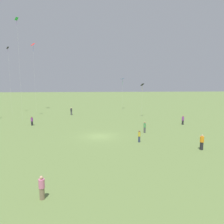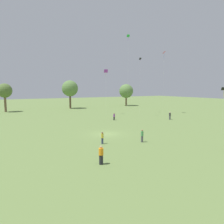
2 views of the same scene
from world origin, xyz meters
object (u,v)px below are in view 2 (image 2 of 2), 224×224
object	(u,v)px
kite_1	(106,73)
kite_4	(140,63)
person_4	(101,155)
person_7	(114,117)
kite_0	(164,55)
kite_2	(128,44)
person_0	(170,116)
person_3	(102,138)
kite_7	(224,91)
person_6	(142,136)

from	to	relation	value
kite_1	kite_4	world-z (taller)	kite_4
person_4	person_7	world-z (taller)	person_4
kite_0	kite_2	bearing A→B (deg)	1.09
person_0	kite_2	size ratio (longest dim) A/B	0.09
kite_1	kite_2	size ratio (longest dim) A/B	0.60
person_3	kite_1	distance (m)	33.67
kite_0	person_7	bearing A→B (deg)	11.51
kite_1	kite_2	xyz separation A→B (m)	(2.66, -6.75, 6.68)
person_4	kite_1	distance (m)	41.02
kite_2	person_7	bearing A→B (deg)	98.19
person_7	kite_0	world-z (taller)	kite_0
person_4	kite_4	world-z (taller)	kite_4
person_0	kite_7	world-z (taller)	kite_7
kite_0	kite_2	distance (m)	12.58
person_7	kite_4	world-z (taller)	kite_4
person_6	kite_1	distance (m)	33.25
person_7	kite_4	distance (m)	21.10
person_7	kite_0	bearing A→B (deg)	102.15
person_4	kite_1	xyz separation A→B (m)	(19.21, 34.68, 10.54)
person_6	kite_7	xyz separation A→B (m)	(13.90, -2.37, 6.01)
kite_4	person_4	bearing A→B (deg)	96.58
person_0	person_4	distance (m)	32.91
kite_2	person_3	bearing A→B (deg)	116.40
person_7	kite_1	size ratio (longest dim) A/B	0.13
person_4	kite_4	distance (m)	46.10
person_4	kite_4	bearing A→B (deg)	-28.13
person_0	kite_2	distance (m)	20.39
kite_2	kite_1	bearing A→B (deg)	-1.31
person_7	kite_2	bearing A→B (deg)	120.26
person_4	kite_0	world-z (taller)	kite_0
person_6	kite_4	xyz separation A→B (m)	(20.66, 27.96, 13.37)
kite_1	person_6	bearing A→B (deg)	138.90
kite_7	person_0	bearing A→B (deg)	-12.40
person_6	person_7	distance (m)	20.46
person_4	kite_7	size ratio (longest dim) A/B	0.25
kite_1	kite_7	distance (m)	32.63
person_3	person_4	size ratio (longest dim) A/B	0.87
person_4	kite_2	xyz separation A→B (m)	(21.87, 27.93, 17.21)
kite_0	kite_1	world-z (taller)	kite_0
person_4	person_6	size ratio (longest dim) A/B	1.06
kite_1	kite_7	bearing A→B (deg)	164.38
kite_0	person_6	bearing A→B (deg)	41.24
person_7	person_0	bearing A→B (deg)	62.83
person_3	kite_0	bearing A→B (deg)	-134.76
person_0	kite_4	distance (m)	19.79
person_3	kite_2	xyz separation A→B (m)	(18.23, 21.16, 17.30)
kite_2	person_0	bearing A→B (deg)	-173.29
person_6	kite_0	xyz separation A→B (m)	(25.55, 23.55, 15.46)
person_7	kite_4	bearing A→B (deg)	121.51
person_0	kite_7	distance (m)	17.59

